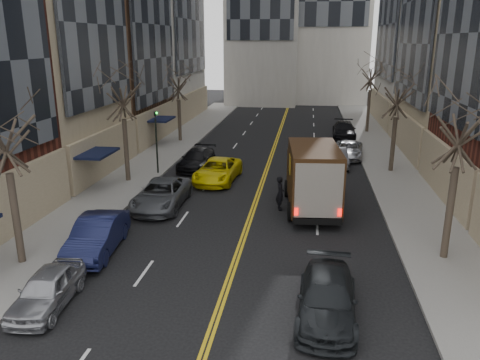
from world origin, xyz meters
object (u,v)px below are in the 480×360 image
object	(u,v)px
ups_truck	(312,177)
observer_sedan	(327,298)
taxi	(218,170)
pedestrian	(280,193)

from	to	relation	value
ups_truck	observer_sedan	world-z (taller)	ups_truck
observer_sedan	taxi	world-z (taller)	taxi
observer_sedan	pedestrian	distance (m)	10.52
observer_sedan	pedestrian	xyz separation A→B (m)	(-2.23, 10.28, 0.26)
taxi	ups_truck	bearing A→B (deg)	-32.86
ups_truck	observer_sedan	size ratio (longest dim) A/B	1.41
taxi	pedestrian	xyz separation A→B (m)	(4.44, -4.88, 0.22)
ups_truck	pedestrian	bearing A→B (deg)	-175.89
observer_sedan	pedestrian	bearing A→B (deg)	104.91
ups_truck	taxi	xyz separation A→B (m)	(-6.16, 4.60, -1.12)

